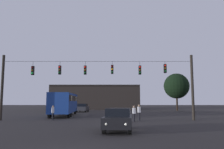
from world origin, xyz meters
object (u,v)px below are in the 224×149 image
Objects in this scene: pedestrian_crossing_left at (53,112)px; pedestrian_crossing_center at (134,113)px; tree_left_silhouette at (177,86)px; car_far_left at (83,108)px; car_near_right at (119,119)px; city_bus at (65,102)px; pedestrian_crossing_right at (139,111)px.

pedestrian_crossing_left is 0.99× the size of pedestrian_crossing_center.
pedestrian_crossing_left is at bearing -130.01° from tree_left_silhouette.
tree_left_silhouette is (18.93, 5.65, 4.33)m from car_far_left.
car_near_right is at bearing -77.65° from car_far_left.
city_bus is at bearing -95.81° from car_far_left.
car_near_right is 0.57× the size of tree_left_silhouette.
car_far_left is at bearing 84.19° from city_bus.
car_near_right is 1.01× the size of car_far_left.
pedestrian_crossing_left is (-6.66, 8.65, 0.06)m from car_near_right.
pedestrian_crossing_right is at bearing 61.02° from pedestrian_crossing_center.
city_bus reaches higher than car_far_left.
pedestrian_crossing_center is (8.41, -1.50, 0.01)m from pedestrian_crossing_left.
city_bus is at bearing 135.45° from pedestrian_crossing_center.
city_bus is 10.98m from car_far_left.
pedestrian_crossing_right is (2.39, 8.30, 0.13)m from car_near_right.
tree_left_silhouette reaches higher than car_near_right.
car_far_left is (1.11, 10.87, -1.07)m from city_bus.
pedestrian_crossing_center is at bearing -68.71° from car_far_left.
city_bus reaches higher than pedestrian_crossing_center.
car_near_right is at bearing -103.75° from pedestrian_crossing_center.
car_far_left is 20.22m from tree_left_silhouette.
city_bus is at bearing -140.49° from tree_left_silhouette.
city_bus is 17.17m from car_near_right.
city_bus is 12.21m from pedestrian_crossing_center.
pedestrian_crossing_left is at bearing 127.60° from car_near_right.
tree_left_silhouette is at bearing 49.99° from pedestrian_crossing_left.
car_near_right is 8.64m from pedestrian_crossing_right.
car_far_left is 2.69× the size of pedestrian_crossing_right.
city_bus is 26.17m from tree_left_silhouette.
pedestrian_crossing_left is at bearing -92.71° from car_far_left.
pedestrian_crossing_left is at bearing 177.82° from pedestrian_crossing_right.
city_bus is at bearing 141.59° from pedestrian_crossing_right.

